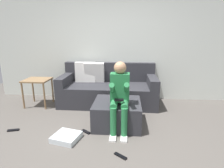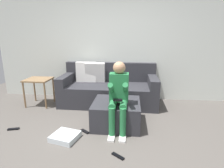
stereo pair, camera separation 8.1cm
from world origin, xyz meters
name	(u,v)px [view 1 (the left image)]	position (x,y,z in m)	size (l,w,h in m)	color
ground_plane	(101,147)	(0.00, 0.00, 0.00)	(7.59, 7.59, 0.00)	#544F49
wall_back	(113,43)	(0.00, 2.21, 1.36)	(5.84, 0.10, 2.72)	silver
couch_sectional	(107,89)	(-0.09, 1.76, 0.33)	(2.16, 0.92, 0.93)	#2D2D33
ottoman	(117,113)	(0.19, 0.71, 0.21)	(0.81, 0.78, 0.43)	#2D2D33
person_seated	(120,93)	(0.24, 0.52, 0.65)	(0.31, 0.59, 1.14)	#26723F
storage_bin	(66,137)	(-0.54, 0.14, 0.04)	(0.38, 0.36, 0.08)	silver
side_table	(37,83)	(-1.62, 1.49, 0.51)	(0.54, 0.50, 0.60)	olive
remote_near_ottoman	(120,156)	(0.29, -0.20, 0.01)	(0.19, 0.04, 0.02)	black
remote_by_storage_bin	(86,132)	(-0.29, 0.38, 0.01)	(0.18, 0.05, 0.02)	black
remote_under_side_table	(13,130)	(-1.52, 0.33, 0.01)	(0.18, 0.05, 0.02)	black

